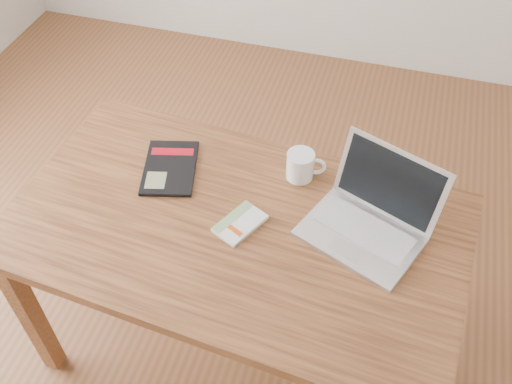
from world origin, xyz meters
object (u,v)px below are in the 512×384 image
(coffee_mug, at_px, (301,165))
(desk, at_px, (236,241))
(black_guidebook, at_px, (170,168))
(white_guidebook, at_px, (240,223))
(laptop, at_px, (370,217))

(coffee_mug, bearing_deg, desk, -129.74)
(black_guidebook, bearing_deg, white_guidebook, -43.72)
(desk, xyz_separation_m, black_guidebook, (-0.29, 0.17, 0.10))
(black_guidebook, xyz_separation_m, laptop, (0.69, -0.07, 0.04))
(desk, distance_m, coffee_mug, 0.33)
(white_guidebook, bearing_deg, desk, -153.10)
(white_guidebook, bearing_deg, black_guidebook, 176.48)
(desk, bearing_deg, laptop, 18.97)
(white_guidebook, xyz_separation_m, black_guidebook, (-0.31, 0.17, 0.00))
(white_guidebook, xyz_separation_m, coffee_mug, (0.13, 0.26, 0.05))
(laptop, height_order, coffee_mug, laptop)
(desk, distance_m, laptop, 0.44)
(desk, relative_size, laptop, 3.44)
(white_guidebook, height_order, coffee_mug, coffee_mug)
(desk, height_order, laptop, laptop)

